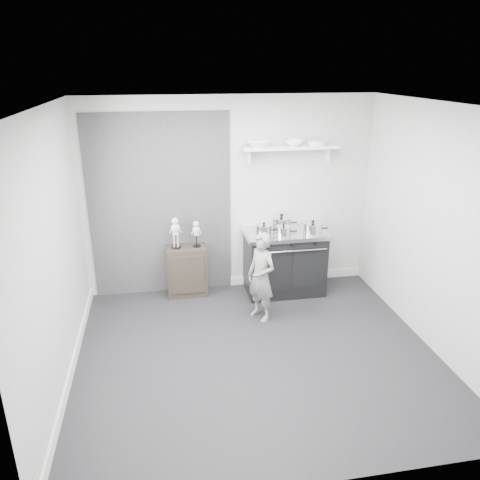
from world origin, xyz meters
name	(u,v)px	position (x,y,z in m)	size (l,w,h in m)	color
ground	(256,353)	(0.00, 0.00, 0.00)	(4.00, 4.00, 0.00)	black
room_shell	(246,211)	(-0.09, 0.15, 1.64)	(4.02, 3.62, 2.71)	#A7A7A5
wall_shelf	(290,148)	(0.80, 1.68, 2.01)	(1.30, 0.26, 0.24)	silver
stove	(284,261)	(0.72, 1.48, 0.46)	(1.13, 0.70, 0.90)	black
side_cabinet	(187,271)	(-0.65, 1.61, 0.36)	(0.55, 0.32, 0.71)	black
child	(261,277)	(0.23, 0.78, 0.57)	(0.42, 0.27, 1.14)	slate
pot_front_left	(264,230)	(0.39, 1.38, 0.98)	(0.30, 0.21, 0.18)	silver
pot_back_left	(281,223)	(0.69, 1.60, 0.99)	(0.38, 0.29, 0.22)	silver
pot_front_right	(313,228)	(1.05, 1.32, 0.98)	(0.34, 0.25, 0.20)	silver
pot_front_center	(283,231)	(0.64, 1.29, 0.97)	(0.29, 0.20, 0.17)	silver
skeleton_full	(175,231)	(-0.78, 1.61, 0.96)	(0.14, 0.09, 0.50)	beige
skeleton_torso	(196,232)	(-0.50, 1.61, 0.92)	(0.12, 0.08, 0.42)	beige
bowl_large	(259,144)	(0.37, 1.67, 2.08)	(0.33, 0.33, 0.08)	white
bowl_small	(294,143)	(0.85, 1.67, 2.08)	(0.24, 0.24, 0.08)	white
plate_stack	(316,143)	(1.16, 1.67, 2.07)	(0.25, 0.25, 0.06)	silver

